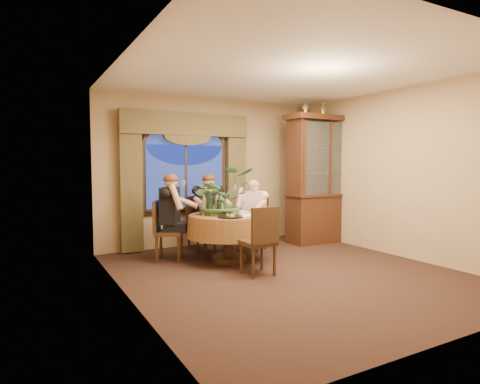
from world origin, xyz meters
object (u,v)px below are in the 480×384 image
dining_table (229,238)px  centerpiece_plant (221,175)px  chair_back_right (202,224)px  person_back (170,217)px  person_scarf (208,212)px  stoneware_vase (219,205)px  person_pink (254,215)px  wine_bottle_0 (204,205)px  china_cabinet (322,179)px  oil_lamp_right (340,109)px  wine_bottle_2 (220,205)px  wine_bottle_1 (217,204)px  olive_bowl (235,213)px  wine_bottle_4 (210,205)px  oil_lamp_center (323,107)px  wine_bottle_3 (208,204)px  chair_front_left (258,241)px  oil_lamp_left (305,106)px  chair_back (169,231)px  chair_right (253,223)px

dining_table → centerpiece_plant: 1.02m
chair_back_right → person_back: person_back is taller
person_scarf → stoneware_vase: 0.77m
stoneware_vase → chair_back_right: bearing=87.7°
person_pink → wine_bottle_0: 1.23m
china_cabinet → wine_bottle_0: bearing=-170.4°
oil_lamp_right → wine_bottle_2: (-2.98, -0.58, -1.75)m
person_pink → wine_bottle_0: size_ratio=3.86×
dining_table → person_scarf: person_scarf is taller
dining_table → wine_bottle_1: wine_bottle_1 is taller
chair_back_right → olive_bowl: chair_back_right is taller
person_pink → wine_bottle_4: size_ratio=3.86×
chair_back_right → wine_bottle_2: bearing=78.8°
oil_lamp_center → wine_bottle_3: (-2.66, -0.40, -1.75)m
chair_front_left → stoneware_vase: bearing=96.0°
person_pink → person_scarf: size_ratio=0.92×
stoneware_vase → wine_bottle_1: bearing=-128.6°
oil_lamp_left → olive_bowl: oil_lamp_left is taller
chair_front_left → wine_bottle_3: (-0.28, 1.06, 0.44)m
wine_bottle_3 → centerpiece_plant: bearing=-7.4°
wine_bottle_2 → wine_bottle_0: bearing=152.5°
centerpiece_plant → wine_bottle_1: (-0.12, -0.08, -0.47)m
wine_bottle_0 → wine_bottle_4: (0.04, -0.12, 0.00)m
dining_table → wine_bottle_1: (-0.19, 0.04, 0.54)m
stoneware_vase → wine_bottle_2: bearing=-113.2°
oil_lamp_right → wine_bottle_0: bearing=-171.7°
oil_lamp_left → oil_lamp_center: size_ratio=1.00×
wine_bottle_2 → wine_bottle_1: bearing=96.6°
person_pink → wine_bottle_3: 1.12m
chair_front_left → stoneware_vase: 1.14m
oil_lamp_center → wine_bottle_3: 3.21m
china_cabinet → stoneware_vase: size_ratio=8.56×
olive_bowl → centerpiece_plant: bearing=126.9°
chair_back → china_cabinet: bearing=120.3°
china_cabinet → olive_bowl: china_cabinet is taller
person_pink → person_scarf: (-0.70, 0.40, 0.06)m
person_pink → olive_bowl: bearing=97.1°
chair_right → person_scarf: 0.83m
person_pink → wine_bottle_2: person_pink is taller
olive_bowl → wine_bottle_3: (-0.37, 0.23, 0.14)m
olive_bowl → wine_bottle_1: size_ratio=0.47×
chair_back → wine_bottle_4: size_ratio=2.91×
oil_lamp_center → chair_front_left: bearing=-148.6°
oil_lamp_center → oil_lamp_right: 0.43m
olive_bowl → chair_front_left: bearing=-96.2°
centerpiece_plant → wine_bottle_3: 0.52m
wine_bottle_1 → oil_lamp_right: bearing=9.5°
chair_right → chair_front_left: (-0.78, -1.43, 0.00)m
china_cabinet → chair_back: bearing=-178.6°
person_pink → oil_lamp_center: bearing=-119.7°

